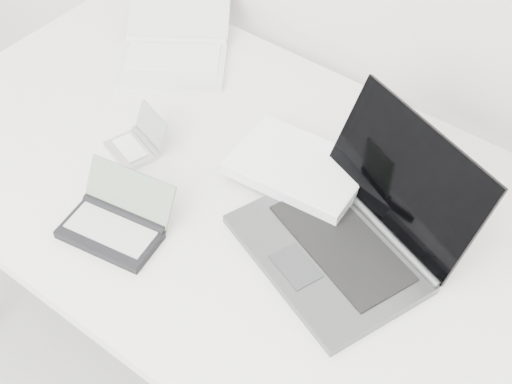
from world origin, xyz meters
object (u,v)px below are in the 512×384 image
Objects in this scene: desk at (281,224)px; netbook_open_white at (174,49)px; laptop_large at (331,207)px; palmtop_charcoal at (116,223)px.

netbook_open_white is at bearing 154.38° from desk.
laptop_large reaches higher than desk.
laptop_large reaches higher than palmtop_charcoal.
netbook_open_white is at bearing -179.33° from laptop_large.
laptop_large is 0.39m from palmtop_charcoal.
palmtop_charcoal reaches higher than netbook_open_white.
netbook_open_white is (-0.47, 0.23, 0.07)m from desk.
laptop_large is (0.09, 0.03, 0.08)m from desk.
laptop_large is 2.53× the size of palmtop_charcoal.
palmtop_charcoal is at bearing -118.80° from laptop_large.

